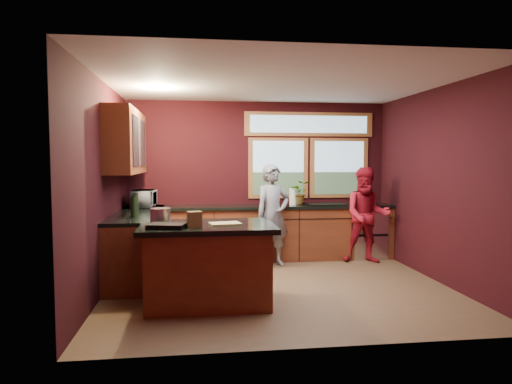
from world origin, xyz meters
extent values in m
plane|color=brown|center=(0.00, 0.00, 0.00)|extent=(4.50, 4.50, 0.00)
cube|color=black|center=(0.00, 2.00, 1.35)|extent=(4.50, 0.02, 2.70)
cube|color=black|center=(0.00, -2.00, 1.35)|extent=(4.50, 0.02, 2.70)
cube|color=black|center=(-2.25, 0.00, 1.35)|extent=(0.02, 4.00, 2.70)
cube|color=black|center=(2.25, 0.00, 1.35)|extent=(0.02, 4.00, 2.70)
cube|color=silver|center=(0.00, 0.00, 2.70)|extent=(4.50, 4.00, 0.02)
cube|color=#8DB1C4|center=(0.35, 1.99, 1.55)|extent=(1.06, 0.02, 1.06)
cube|color=#8DB1C4|center=(1.45, 1.99, 1.55)|extent=(1.06, 0.02, 1.06)
cube|color=#995B2C|center=(0.90, 1.99, 2.32)|extent=(2.30, 0.02, 0.42)
cube|color=#552314|center=(-2.07, 0.85, 1.95)|extent=(0.36, 1.80, 0.90)
cube|color=#552314|center=(0.00, 1.70, 0.44)|extent=(4.50, 0.60, 0.88)
cube|color=black|center=(0.00, 1.69, 0.91)|extent=(4.50, 0.64, 0.05)
cube|color=#B7B7BC|center=(1.85, 1.68, 0.42)|extent=(0.60, 0.58, 0.85)
cube|color=black|center=(1.10, 1.66, 0.91)|extent=(0.66, 0.46, 0.05)
cube|color=#552314|center=(-1.95, 0.85, 0.44)|extent=(0.60, 2.30, 0.88)
cube|color=black|center=(-1.94, 0.85, 0.91)|extent=(0.64, 2.30, 0.05)
cube|color=#552314|center=(-0.95, -0.60, 0.44)|extent=(1.40, 0.90, 0.88)
cube|color=black|center=(-0.95, -0.60, 0.92)|extent=(1.55, 1.05, 0.06)
imported|color=slate|center=(0.12, 1.20, 0.81)|extent=(0.69, 0.57, 1.62)
imported|color=maroon|center=(1.70, 1.25, 0.79)|extent=(0.88, 0.75, 1.57)
imported|color=#999999|center=(-1.92, 1.59, 1.07)|extent=(0.38, 0.53, 0.28)
imported|color=#999999|center=(0.67, 1.75, 1.13)|extent=(0.37, 0.32, 0.41)
cylinder|color=white|center=(0.55, 1.70, 1.07)|extent=(0.12, 0.12, 0.28)
cube|color=tan|center=(-0.75, -0.65, 0.95)|extent=(0.39, 0.31, 0.02)
cylinder|color=silver|center=(-1.50, -0.45, 1.03)|extent=(0.24, 0.24, 0.18)
cube|color=brown|center=(-1.10, -0.85, 1.03)|extent=(0.17, 0.15, 0.18)
cube|color=black|center=(-1.40, -0.85, 0.97)|extent=(0.45, 0.36, 0.05)
camera|label=1|loc=(-1.06, -5.90, 1.69)|focal=32.00mm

